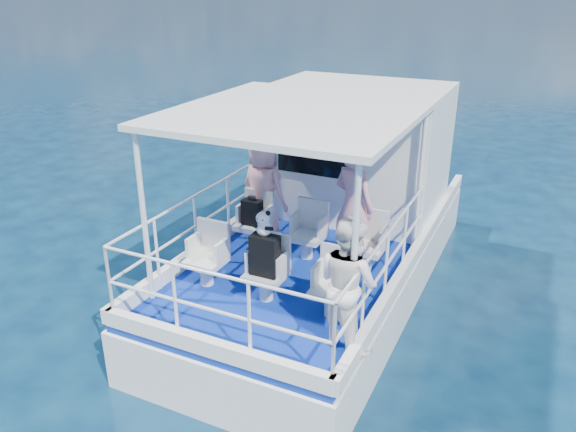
# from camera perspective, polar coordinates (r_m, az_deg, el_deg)

# --- Properties ---
(ground) EXTENTS (2000.00, 2000.00, 0.00)m
(ground) POSITION_cam_1_polar(r_m,az_deg,el_deg) (8.63, 1.30, -10.08)
(ground) COLOR #071E35
(ground) RESTS_ON ground
(hull) EXTENTS (3.00, 7.00, 1.60)m
(hull) POSITION_cam_1_polar(r_m,az_deg,el_deg) (9.41, 3.83, -7.07)
(hull) COLOR white
(hull) RESTS_ON ground
(deck) EXTENTS (2.90, 6.90, 0.10)m
(deck) POSITION_cam_1_polar(r_m,az_deg,el_deg) (9.02, 3.97, -2.39)
(deck) COLOR #0A2797
(deck) RESTS_ON hull
(cabin) EXTENTS (2.85, 2.00, 2.20)m
(cabin) POSITION_cam_1_polar(r_m,az_deg,el_deg) (9.76, 7.01, 6.71)
(cabin) COLOR white
(cabin) RESTS_ON deck
(canopy) EXTENTS (3.00, 3.20, 0.08)m
(canopy) POSITION_cam_1_polar(r_m,az_deg,el_deg) (7.22, 0.86, 10.46)
(canopy) COLOR white
(canopy) RESTS_ON cabin
(canopy_posts) EXTENTS (2.77, 2.97, 2.20)m
(canopy_posts) POSITION_cam_1_polar(r_m,az_deg,el_deg) (7.51, 0.65, 1.86)
(canopy_posts) COLOR white
(canopy_posts) RESTS_ON deck
(railings) EXTENTS (2.84, 3.59, 1.00)m
(railings) POSITION_cam_1_polar(r_m,az_deg,el_deg) (7.48, -0.43, -3.24)
(railings) COLOR white
(railings) RESTS_ON deck
(seat_port_fwd) EXTENTS (0.48, 0.46, 0.38)m
(seat_port_fwd) POSITION_cam_1_polar(r_m,az_deg,el_deg) (8.61, -3.55, -1.89)
(seat_port_fwd) COLOR silver
(seat_port_fwd) RESTS_ON deck
(seat_center_fwd) EXTENTS (0.48, 0.46, 0.38)m
(seat_center_fwd) POSITION_cam_1_polar(r_m,az_deg,el_deg) (8.25, 1.94, -3.03)
(seat_center_fwd) COLOR silver
(seat_center_fwd) RESTS_ON deck
(seat_stbd_fwd) EXTENTS (0.48, 0.46, 0.38)m
(seat_stbd_fwd) POSITION_cam_1_polar(r_m,az_deg,el_deg) (7.97, 7.88, -4.22)
(seat_stbd_fwd) COLOR silver
(seat_stbd_fwd) RESTS_ON deck
(seat_port_aft) EXTENTS (0.48, 0.46, 0.38)m
(seat_port_aft) POSITION_cam_1_polar(r_m,az_deg,el_deg) (7.62, -8.29, -5.58)
(seat_port_aft) COLOR silver
(seat_port_aft) RESTS_ON deck
(seat_center_aft) EXTENTS (0.48, 0.46, 0.38)m
(seat_center_aft) POSITION_cam_1_polar(r_m,az_deg,el_deg) (7.21, -2.26, -7.11)
(seat_center_aft) COLOR silver
(seat_center_aft) RESTS_ON deck
(seat_stbd_aft) EXTENTS (0.48, 0.46, 0.38)m
(seat_stbd_aft) POSITION_cam_1_polar(r_m,az_deg,el_deg) (6.89, 4.46, -8.71)
(seat_stbd_aft) COLOR silver
(seat_stbd_aft) RESTS_ON deck
(passenger_port_fwd) EXTENTS (0.67, 0.53, 1.62)m
(passenger_port_fwd) POSITION_cam_1_polar(r_m,az_deg,el_deg) (8.64, -2.55, 2.68)
(passenger_port_fwd) COLOR pink
(passenger_port_fwd) RESTS_ON deck
(passenger_stbd_fwd) EXTENTS (0.77, 0.65, 1.80)m
(passenger_stbd_fwd) POSITION_cam_1_polar(r_m,az_deg,el_deg) (7.82, 6.66, 1.01)
(passenger_stbd_fwd) COLOR pink
(passenger_stbd_fwd) RESTS_ON deck
(passenger_stbd_aft) EXTENTS (0.94, 0.88, 1.55)m
(passenger_stbd_aft) POSITION_cam_1_polar(r_m,az_deg,el_deg) (6.12, 6.12, -6.80)
(passenger_stbd_aft) COLOR white
(passenger_stbd_aft) RESTS_ON deck
(backpack_port) EXTENTS (0.30, 0.17, 0.39)m
(backpack_port) POSITION_cam_1_polar(r_m,az_deg,el_deg) (8.42, -3.66, 0.37)
(backpack_port) COLOR black
(backpack_port) RESTS_ON seat_port_fwd
(backpack_center) EXTENTS (0.35, 0.20, 0.53)m
(backpack_center) POSITION_cam_1_polar(r_m,az_deg,el_deg) (6.97, -2.36, -4.01)
(backpack_center) COLOR black
(backpack_center) RESTS_ON seat_center_aft
(compact_camera) EXTENTS (0.10, 0.06, 0.06)m
(compact_camera) POSITION_cam_1_polar(r_m,az_deg,el_deg) (8.35, -3.71, 1.85)
(compact_camera) COLOR black
(compact_camera) RESTS_ON backpack_port
(panda) EXTENTS (0.21, 0.18, 0.33)m
(panda) POSITION_cam_1_polar(r_m,az_deg,el_deg) (6.80, -2.50, -0.70)
(panda) COLOR white
(panda) RESTS_ON backpack_center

